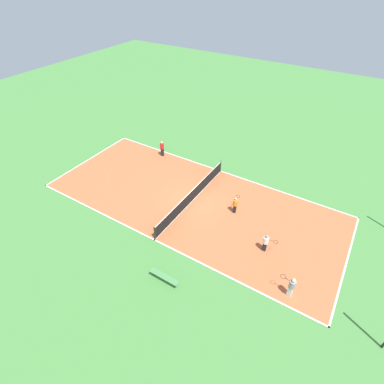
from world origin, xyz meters
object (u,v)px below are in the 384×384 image
tennis_ball_midcourt (251,186)px  player_center_orange (235,204)px  player_baseline_gray (292,286)px  tennis_ball_right_alley (108,176)px  bench (164,277)px  tennis_net (192,195)px  player_coach_red (162,148)px  player_far_white (266,242)px

tennis_ball_midcourt → player_center_orange: bearing=3.2°
player_baseline_gray → tennis_ball_right_alley: size_ratio=22.26×
bench → tennis_net: bearing=109.4°
player_coach_red → player_baseline_gray: (8.26, 14.94, -0.00)m
player_coach_red → player_baseline_gray: bearing=92.6°
tennis_ball_right_alley → tennis_ball_midcourt: (-5.19, 11.10, 0.00)m
player_center_orange → tennis_ball_midcourt: size_ratio=20.40×
tennis_ball_right_alley → player_coach_red: bearing=159.2°
tennis_ball_midcourt → player_far_white: bearing=30.6°
player_coach_red → player_center_orange: size_ratio=1.10×
tennis_net → tennis_ball_midcourt: bearing=142.1°
player_center_orange → tennis_ball_midcourt: player_center_orange is taller
tennis_net → player_far_white: bearing=75.4°
tennis_ball_right_alley → player_center_orange: bearing=98.5°
tennis_net → player_coach_red: player_coach_red is taller
bench → tennis_ball_right_alley: 12.00m
player_coach_red → player_baseline_gray: 17.07m
bench → player_center_orange: size_ratio=1.39×
player_coach_red → player_far_white: size_ratio=1.10×
player_coach_red → player_center_orange: bearing=100.5°
bench → tennis_ball_right_alley: size_ratio=28.34×
player_center_orange → tennis_ball_right_alley: bearing=90.7°
player_baseline_gray → tennis_ball_midcourt: size_ratio=22.26×
tennis_net → tennis_ball_right_alley: size_ratio=140.13×
tennis_net → player_baseline_gray: bearing=65.6°
bench → tennis_ball_midcourt: (-11.16, 0.70, -0.34)m
tennis_ball_right_alley → tennis_ball_midcourt: same height
bench → tennis_ball_midcourt: size_ratio=28.34×
tennis_net → player_center_orange: 3.44m
bench → tennis_ball_midcourt: bearing=86.4°
player_far_white → tennis_ball_midcourt: bearing=114.6°
player_baseline_gray → tennis_ball_right_alley: player_baseline_gray is taller
bench → player_far_white: (-5.34, 4.14, 0.41)m
player_center_orange → tennis_ball_midcourt: (-3.50, -0.20, -0.75)m
player_baseline_gray → tennis_ball_midcourt: (-8.19, -5.84, -0.82)m
player_far_white → player_baseline_gray: (2.37, 2.40, 0.08)m
bench → player_coach_red: bearing=126.8°
bench → tennis_ball_midcourt: bench is taller
tennis_net → tennis_ball_right_alley: bearing=-82.1°
bench → player_coach_red: (-11.23, -8.40, 0.49)m
tennis_ball_midcourt → tennis_ball_right_alley: bearing=-64.9°
tennis_net → bench: 7.49m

